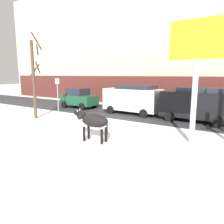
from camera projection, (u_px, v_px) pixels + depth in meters
The scene contains 13 objects.
ground_plane at pixel (68, 145), 9.65m from camera, with size 120.00×120.00×0.00m, color white.
road_strip at pixel (148, 115), 16.84m from camera, with size 60.00×5.60×0.01m, color #333338.
building_facade at pixel (176, 40), 20.92m from camera, with size 44.00×6.10×13.00m.
cow_black at pixel (93, 121), 10.04m from camera, with size 1.92×0.74×1.54m.
billboard at pixel (198, 47), 9.12m from camera, with size 2.53×0.30×5.56m.
car_darkgreen_hatchback at pixel (79, 98), 20.27m from camera, with size 3.54×2.00×1.86m.
car_white_van at pixel (133, 99), 17.12m from camera, with size 4.65×2.21×2.32m.
car_black_van at pixel (197, 104), 14.18m from camera, with size 4.65×2.21×2.32m.
pedestrian_near_billboard at pixel (112, 96), 22.40m from camera, with size 0.36×0.24×1.73m.
pedestrian_by_cars at pixel (186, 101), 18.24m from camera, with size 0.36×0.24×1.73m.
pedestrian_far_left at pixel (182, 101), 18.43m from camera, with size 0.36×0.24×1.73m.
bare_tree_far_back at pixel (34, 77), 15.09m from camera, with size 1.13×0.99×5.95m.
street_sign at pixel (58, 92), 18.09m from camera, with size 0.44×0.08×2.82m.
Camera 1 is at (6.77, -6.59, 3.17)m, focal length 34.06 mm.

